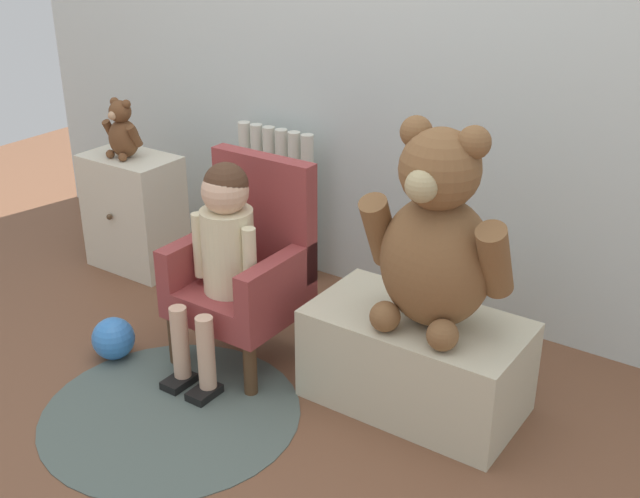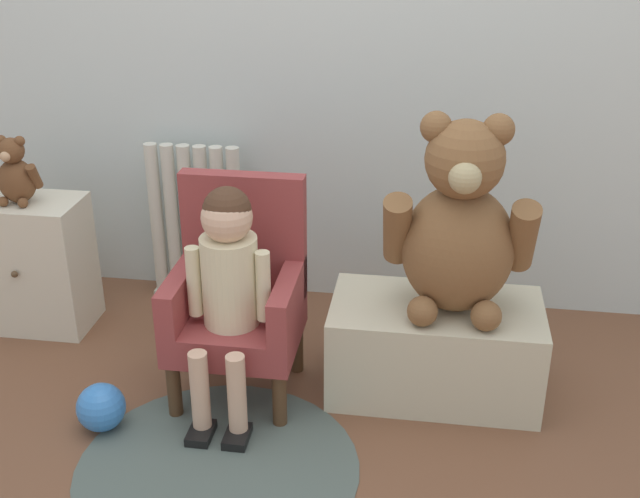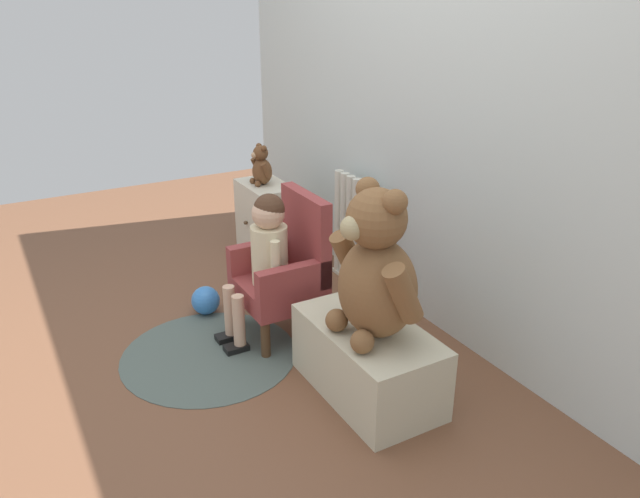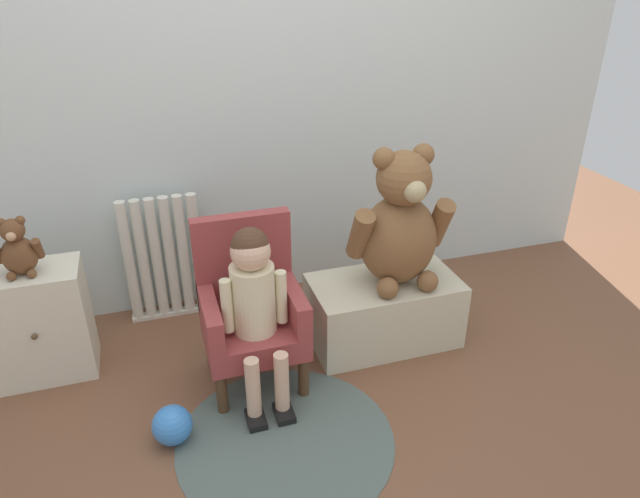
# 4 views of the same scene
# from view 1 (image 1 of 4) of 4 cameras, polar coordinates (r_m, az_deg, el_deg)

# --- Properties ---
(ground_plane) EXTENTS (6.00, 6.00, 0.00)m
(ground_plane) POSITION_cam_1_polar(r_m,az_deg,el_deg) (2.46, -7.66, -13.05)
(ground_plane) COLOR brown
(radiator) EXTENTS (0.37, 0.05, 0.62)m
(radiator) POSITION_cam_1_polar(r_m,az_deg,el_deg) (3.26, -3.11, 3.29)
(radiator) COLOR silver
(radiator) RESTS_ON ground_plane
(small_dresser) EXTENTS (0.39, 0.27, 0.49)m
(small_dresser) POSITION_cam_1_polar(r_m,az_deg,el_deg) (3.43, -13.04, 2.57)
(small_dresser) COLOR beige
(small_dresser) RESTS_ON ground_plane
(child_armchair) EXTENTS (0.39, 0.36, 0.69)m
(child_armchair) POSITION_cam_1_polar(r_m,az_deg,el_deg) (2.68, -5.25, -1.32)
(child_armchair) COLOR brown
(child_armchair) RESTS_ON ground_plane
(child_figure) EXTENTS (0.25, 0.35, 0.71)m
(child_figure) POSITION_cam_1_polar(r_m,az_deg,el_deg) (2.55, -6.93, 0.57)
(child_figure) COLOR beige
(child_figure) RESTS_ON ground_plane
(low_bench) EXTENTS (0.66, 0.36, 0.31)m
(low_bench) POSITION_cam_1_polar(r_m,az_deg,el_deg) (2.51, 6.81, -7.88)
(low_bench) COLOR beige
(low_bench) RESTS_ON ground_plane
(large_teddy_bear) EXTENTS (0.45, 0.31, 0.61)m
(large_teddy_bear) POSITION_cam_1_polar(r_m,az_deg,el_deg) (2.28, 8.28, 0.65)
(large_teddy_bear) COLOR brown
(large_teddy_bear) RESTS_ON low_bench
(small_teddy_bear) EXTENTS (0.17, 0.12, 0.24)m
(small_teddy_bear) POSITION_cam_1_polar(r_m,az_deg,el_deg) (3.31, -13.86, 8.09)
(small_teddy_bear) COLOR brown
(small_teddy_bear) RESTS_ON small_dresser
(floor_rug) EXTENTS (0.80, 0.80, 0.01)m
(floor_rug) POSITION_cam_1_polar(r_m,az_deg,el_deg) (2.57, -10.55, -11.38)
(floor_rug) COLOR #4E5B55
(floor_rug) RESTS_ON ground_plane
(toy_ball) EXTENTS (0.15, 0.15, 0.15)m
(toy_ball) POSITION_cam_1_polar(r_m,az_deg,el_deg) (2.85, -14.48, -6.18)
(toy_ball) COLOR #387ED3
(toy_ball) RESTS_ON ground_plane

